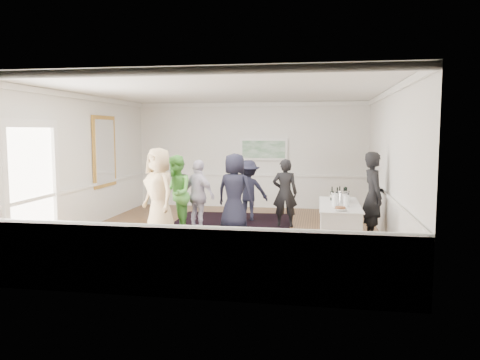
% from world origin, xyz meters
% --- Properties ---
extents(floor, '(8.00, 8.00, 0.00)m').
position_xyz_m(floor, '(0.00, 0.00, 0.00)').
color(floor, brown).
rests_on(floor, ground).
extents(ceiling, '(7.00, 8.00, 0.02)m').
position_xyz_m(ceiling, '(0.00, 0.00, 3.20)').
color(ceiling, white).
rests_on(ceiling, wall_back).
extents(wall_left, '(0.02, 8.00, 3.20)m').
position_xyz_m(wall_left, '(-3.50, 0.00, 1.60)').
color(wall_left, white).
rests_on(wall_left, floor).
extents(wall_right, '(0.02, 8.00, 3.20)m').
position_xyz_m(wall_right, '(3.50, 0.00, 1.60)').
color(wall_right, white).
rests_on(wall_right, floor).
extents(wall_back, '(7.00, 0.02, 3.20)m').
position_xyz_m(wall_back, '(0.00, 4.00, 1.60)').
color(wall_back, white).
rests_on(wall_back, floor).
extents(wall_front, '(7.00, 0.02, 3.20)m').
position_xyz_m(wall_front, '(0.00, -4.00, 1.60)').
color(wall_front, white).
rests_on(wall_front, floor).
extents(wainscoting, '(7.00, 8.00, 1.00)m').
position_xyz_m(wainscoting, '(0.00, 0.00, 0.50)').
color(wainscoting, white).
rests_on(wainscoting, floor).
extents(mirror, '(0.05, 1.25, 1.85)m').
position_xyz_m(mirror, '(-3.45, 1.30, 1.80)').
color(mirror, gold).
rests_on(mirror, wall_left).
extents(doorway, '(0.10, 1.78, 2.56)m').
position_xyz_m(doorway, '(-3.45, -1.90, 1.42)').
color(doorway, white).
rests_on(doorway, wall_left).
extents(landscape_painting, '(1.44, 0.06, 0.66)m').
position_xyz_m(landscape_painting, '(0.40, 3.95, 1.78)').
color(landscape_painting, white).
rests_on(landscape_painting, wall_back).
extents(area_rug, '(3.07, 3.96, 0.02)m').
position_xyz_m(area_rug, '(-0.09, 0.92, 0.01)').
color(area_rug, black).
rests_on(area_rug, floor).
extents(serving_table, '(0.81, 2.11, 0.86)m').
position_xyz_m(serving_table, '(2.48, -0.51, 0.43)').
color(serving_table, silver).
rests_on(serving_table, floor).
extents(bartender, '(0.57, 0.76, 1.90)m').
position_xyz_m(bartender, '(3.20, 0.09, 0.95)').
color(bartender, black).
rests_on(bartender, floor).
extents(guest_tan, '(1.14, 1.10, 1.97)m').
position_xyz_m(guest_tan, '(-1.40, -0.37, 0.98)').
color(guest_tan, tan).
rests_on(guest_tan, floor).
extents(guest_green, '(0.94, 1.05, 1.79)m').
position_xyz_m(guest_green, '(-1.17, 0.09, 0.89)').
color(guest_green, '#5CBC4B').
rests_on(guest_green, floor).
extents(guest_lilac, '(1.04, 0.87, 1.67)m').
position_xyz_m(guest_lilac, '(-0.70, 0.38, 0.83)').
color(guest_lilac, white).
rests_on(guest_lilac, floor).
extents(guest_dark_a, '(1.13, 0.80, 1.58)m').
position_xyz_m(guest_dark_a, '(0.25, 1.82, 0.79)').
color(guest_dark_a, black).
rests_on(guest_dark_a, floor).
extents(guest_dark_b, '(0.62, 0.41, 1.66)m').
position_xyz_m(guest_dark_b, '(1.25, 1.20, 0.83)').
color(guest_dark_b, black).
rests_on(guest_dark_b, floor).
extents(guest_navy, '(1.01, 0.78, 1.82)m').
position_xyz_m(guest_navy, '(0.11, 0.61, 0.91)').
color(guest_navy, black).
rests_on(guest_navy, floor).
extents(wine_bottles, '(0.37, 0.22, 0.31)m').
position_xyz_m(wine_bottles, '(2.52, -0.03, 1.01)').
color(wine_bottles, black).
rests_on(wine_bottles, serving_table).
extents(juice_pitchers, '(0.33, 0.39, 0.24)m').
position_xyz_m(juice_pitchers, '(2.45, -0.71, 0.98)').
color(juice_pitchers, '#6AA63B').
rests_on(juice_pitchers, serving_table).
extents(ice_bucket, '(0.26, 0.26, 0.25)m').
position_xyz_m(ice_bucket, '(2.55, -0.33, 0.97)').
color(ice_bucket, silver).
rests_on(ice_bucket, serving_table).
extents(nut_bowl, '(0.26, 0.26, 0.08)m').
position_xyz_m(nut_bowl, '(2.45, -1.34, 0.89)').
color(nut_bowl, white).
rests_on(nut_bowl, serving_table).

